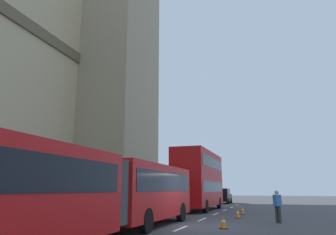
{
  "coord_description": "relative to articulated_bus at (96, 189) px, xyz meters",
  "views": [
    {
      "loc": [
        -15.75,
        -4.18,
        1.74
      ],
      "look_at": [
        8.2,
        3.74,
        7.51
      ],
      "focal_mm": 33.65,
      "sensor_mm": 36.0,
      "label": 1
    }
  ],
  "objects": [
    {
      "name": "pedestrian_near_cones",
      "position": [
        8.1,
        -6.26,
        -0.83
      ],
      "size": [
        0.46,
        0.45,
        1.69
      ],
      "color": "#333333",
      "rests_on": "ground_plane"
    },
    {
      "name": "lane_centre_marking",
      "position": [
        8.75,
        -1.99,
        -1.74
      ],
      "size": [
        39.0,
        0.16,
        0.01
      ],
      "color": "silver",
      "rests_on": "ground_plane"
    },
    {
      "name": "traffic_cone_west",
      "position": [
        4.69,
        -3.85,
        -1.46
      ],
      "size": [
        0.36,
        0.36,
        0.58
      ],
      "color": "black",
      "rests_on": "ground_plane"
    },
    {
      "name": "traffic_cone_middle",
      "position": [
        10.4,
        -3.89,
        -1.46
      ],
      "size": [
        0.36,
        0.36,
        0.58
      ],
      "color": "black",
      "rests_on": "ground_plane"
    },
    {
      "name": "articulated_bus",
      "position": [
        0.0,
        0.0,
        0.0
      ],
      "size": [
        17.51,
        2.54,
        2.9
      ],
      "color": "red",
      "rests_on": "ground_plane"
    },
    {
      "name": "traffic_cone_east",
      "position": [
        13.66,
        -3.88,
        -1.46
      ],
      "size": [
        0.36,
        0.36,
        0.58
      ],
      "color": "black",
      "rests_on": "ground_plane"
    },
    {
      "name": "ground_plane",
      "position": [
        5.43,
        -1.99,
        -1.75
      ],
      "size": [
        160.0,
        160.0,
        0.0
      ],
      "primitive_type": "plane",
      "color": "#424244"
    },
    {
      "name": "double_decker_bus",
      "position": [
        17.05,
        0.0,
        0.96
      ],
      "size": [
        9.73,
        2.54,
        4.9
      ],
      "color": "#B20F0F",
      "rests_on": "ground_plane"
    },
    {
      "name": "sedan_lead",
      "position": [
        31.15,
        0.18,
        -0.83
      ],
      "size": [
        4.4,
        1.86,
        1.85
      ],
      "color": "black",
      "rests_on": "ground_plane"
    }
  ]
}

